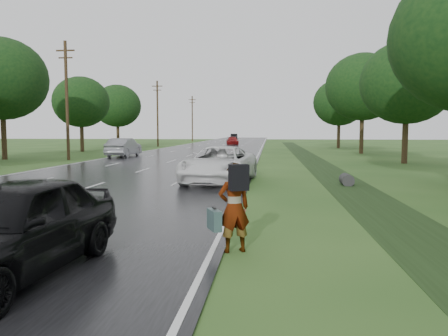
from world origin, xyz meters
TOP-DOWN VIEW (x-y plane):
  - road at (0.00, 45.00)m, footprint 14.00×180.00m
  - edge_stripe_east at (6.75, 45.00)m, footprint 0.12×180.00m
  - edge_stripe_west at (-6.75, 45.00)m, footprint 0.12×180.00m
  - center_line at (0.00, 45.00)m, footprint 0.12×180.00m
  - drainage_ditch at (11.50, 18.71)m, footprint 2.20×120.00m
  - utility_pole_mid at (-9.20, 25.00)m, footprint 1.60×0.26m
  - utility_pole_far at (-9.20, 55.00)m, footprint 1.60×0.26m
  - utility_pole_distant at (-9.20, 85.00)m, footprint 1.60×0.26m
  - tree_east_c at (18.20, 24.00)m, footprint 7.00×7.00m
  - tree_east_d at (17.80, 38.00)m, footprint 8.00×8.00m
  - tree_east_f at (17.50, 52.00)m, footprint 7.20×7.20m
  - tree_west_c at (-15.00, 25.00)m, footprint 7.80×7.80m
  - tree_west_d at (-14.20, 39.00)m, footprint 6.60×6.60m
  - tree_west_f at (-14.80, 53.00)m, footprint 7.00×7.00m
  - pedestrian at (7.18, -1.67)m, footprint 1.00×0.78m
  - white_pickup at (5.50, 10.33)m, footprint 3.62×6.53m
  - dark_sedan at (3.50, -3.65)m, footprint 2.36×5.18m
  - silver_sedan at (-5.80, 29.32)m, footprint 1.95×5.34m
  - far_car_red at (1.54, 63.79)m, footprint 2.59×4.88m
  - far_car_dark at (-1.18, 100.76)m, footprint 1.78×4.76m

SIDE VIEW (x-z plane):
  - road at x=0.00m, z-range 0.00..0.04m
  - drainage_ditch at x=11.50m, z-range -0.24..0.32m
  - edge_stripe_east at x=6.75m, z-range 0.04..0.05m
  - edge_stripe_west at x=-6.75m, z-range 0.04..0.05m
  - center_line at x=0.00m, z-range 0.04..0.05m
  - far_car_red at x=1.54m, z-range 0.04..1.39m
  - far_car_dark at x=-1.18m, z-range 0.04..1.59m
  - dark_sedan at x=3.50m, z-range 0.04..1.76m
  - white_pickup at x=5.50m, z-range 0.04..1.77m
  - silver_sedan at x=-5.80m, z-range 0.04..1.79m
  - pedestrian at x=7.18m, z-range 0.03..1.92m
  - utility_pole_mid at x=-9.20m, z-range 0.20..10.20m
  - utility_pole_far at x=-9.20m, z-range 0.20..10.20m
  - utility_pole_distant at x=-9.20m, z-range 0.20..10.20m
  - tree_west_d at x=-14.20m, z-range 1.42..10.23m
  - tree_east_c at x=18.20m, z-range 1.49..10.78m
  - tree_west_f at x=-14.80m, z-range 1.49..10.78m
  - tree_east_f at x=17.50m, z-range 1.56..11.18m
  - tree_west_c at x=-15.00m, z-range 1.70..12.13m
  - tree_east_d at x=17.80m, z-range 1.77..12.53m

